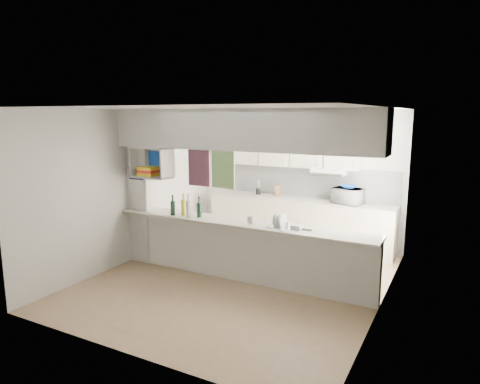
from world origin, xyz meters
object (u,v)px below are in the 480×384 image
Objects in this scene: bowl at (349,187)px; dish_rack at (282,222)px; microwave at (348,196)px; wine_bottles at (186,208)px.

bowl reaches higher than dish_rack.
wine_bottles is at bearing 61.06° from microwave.
microwave is at bearing 89.35° from dish_rack.
microwave is 0.98× the size of wine_bottles.
bowl is at bearing 46.27° from wine_bottles.
microwave is at bearing 106.37° from bowl.
bowl is at bearing 120.77° from microwave.
bowl is (0.01, -0.02, 0.17)m from microwave.
microwave is 2.97m from wine_bottles.
microwave is 1.16× the size of dish_rack.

